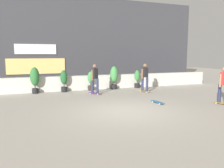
{
  "coord_description": "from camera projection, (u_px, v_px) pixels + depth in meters",
  "views": [
    {
      "loc": [
        -3.5,
        -8.05,
        2.22
      ],
      "look_at": [
        0.0,
        1.5,
        0.9
      ],
      "focal_mm": 36.35,
      "sensor_mm": 36.0,
      "label": 1
    }
  ],
  "objects": [
    {
      "name": "ground_plane",
      "position": [
        125.0,
        111.0,
        8.97
      ],
      "size": [
        48.0,
        48.0,
        0.0
      ],
      "primitive_type": "plane",
      "color": "#A8A093"
    },
    {
      "name": "planter_wall",
      "position": [
        88.0,
        82.0,
        14.5
      ],
      "size": [
        18.0,
        0.4,
        0.9
      ],
      "primitive_type": "cube",
      "color": "beige",
      "rests_on": "ground"
    },
    {
      "name": "building_backdrop",
      "position": [
        75.0,
        41.0,
        17.86
      ],
      "size": [
        20.0,
        2.08,
        6.5
      ],
      "color": "#38383D",
      "rests_on": "ground"
    },
    {
      "name": "potted_plant_0",
      "position": [
        35.0,
        78.0,
        12.93
      ],
      "size": [
        0.52,
        0.52,
        1.51
      ],
      "color": "black",
      "rests_on": "ground"
    },
    {
      "name": "potted_plant_1",
      "position": [
        64.0,
        80.0,
        13.51
      ],
      "size": [
        0.42,
        0.42,
        1.31
      ],
      "color": "black",
      "rests_on": "ground"
    },
    {
      "name": "potted_plant_2",
      "position": [
        91.0,
        81.0,
        14.08
      ],
      "size": [
        0.36,
        0.36,
        1.18
      ],
      "color": "#2D2823",
      "rests_on": "ground"
    },
    {
      "name": "potted_plant_3",
      "position": [
        114.0,
        76.0,
        14.59
      ],
      "size": [
        0.5,
        0.5,
        1.48
      ],
      "color": "black",
      "rests_on": "ground"
    },
    {
      "name": "potted_plant_4",
      "position": [
        137.0,
        79.0,
        15.18
      ],
      "size": [
        0.36,
        0.36,
        1.19
      ],
      "color": "black",
      "rests_on": "ground"
    },
    {
      "name": "skater_far_right",
      "position": [
        95.0,
        78.0,
        12.69
      ],
      "size": [
        0.64,
        0.76,
        1.7
      ],
      "color": "#72338C",
      "rests_on": "ground"
    },
    {
      "name": "skater_foreground",
      "position": [
        145.0,
        76.0,
        13.42
      ],
      "size": [
        0.53,
        0.82,
        1.7
      ],
      "color": "#BF8C26",
      "rests_on": "ground"
    },
    {
      "name": "skater_by_wall_right",
      "position": [
        224.0,
        84.0,
        10.01
      ],
      "size": [
        0.56,
        0.82,
        1.7
      ],
      "color": "#BF8C26",
      "rests_on": "ground"
    },
    {
      "name": "skateboard_near_camera",
      "position": [
        157.0,
        102.0,
        10.41
      ],
      "size": [
        0.29,
        0.82,
        0.08
      ],
      "color": "#266699",
      "rests_on": "ground"
    }
  ]
}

